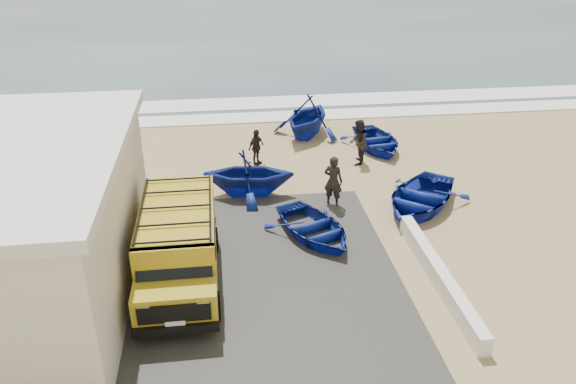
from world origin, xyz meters
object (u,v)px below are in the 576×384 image
boat_near_right (420,197)px  fisherman_back (256,147)px  boat_mid_left (248,173)px  fisherman_front (333,181)px  parapet (439,275)px  fisherman_middle (358,142)px  boat_mid_right (376,141)px  van (178,243)px  boat_far_left (307,116)px  boat_near_left (314,228)px

boat_near_right → fisherman_back: fisherman_back is taller
boat_mid_left → fisherman_front: size_ratio=1.76×
parapet → fisherman_middle: 8.67m
boat_mid_right → fisherman_front: bearing=-127.6°
van → fisherman_front: (5.18, 3.99, -0.27)m
boat_near_right → boat_mid_left: (-5.93, 1.78, 0.45)m
boat_mid_left → fisherman_middle: 5.24m
van → boat_far_left: van is taller
fisherman_back → boat_far_left: bearing=4.3°
parapet → van: (-7.20, 1.11, 0.94)m
boat_near_right → boat_far_left: bearing=149.6°
boat_far_left → fisherman_front: boat_far_left is taller
fisherman_middle → boat_mid_left: bearing=-43.8°
parapet → fisherman_front: size_ratio=3.17×
boat_near_left → boat_mid_right: 8.27m
van → fisherman_front: van is taller
boat_mid_left → boat_mid_right: 7.08m
boat_far_left → boat_near_right: bearing=-39.4°
boat_mid_left → boat_mid_right: size_ratio=0.92×
parapet → fisherman_middle: bearing=91.7°
boat_near_left → fisherman_middle: (2.81, 5.69, 0.59)m
parapet → fisherman_back: 10.15m
boat_mid_left → fisherman_front: (2.92, -1.19, 0.07)m
boat_far_left → fisherman_middle: size_ratio=1.94×
parapet → fisherman_back: bearing=116.0°
van → boat_mid_right: bearing=47.8°
boat_near_left → boat_mid_left: bearing=96.7°
van → boat_near_left: bearing=23.7°
boat_near_left → fisherman_back: bearing=80.0°
boat_near_left → fisherman_front: 2.47m
boat_near_right → boat_mid_left: bearing=-157.4°
van → boat_mid_right: (8.17, 9.06, -0.84)m
boat_mid_right → boat_far_left: boat_far_left is taller
van → parapet: bearing=-8.9°
fisherman_middle → boat_near_left: bearing=-6.7°
boat_near_right → fisherman_middle: 4.35m
boat_mid_left → fisherman_front: fisherman_front is taller
fisherman_back → boat_near_right: bearing=-85.5°
boat_mid_right → fisherman_front: size_ratio=1.91×
boat_near_right → fisherman_middle: bearing=146.2°
van → boat_mid_left: bearing=66.2°
boat_mid_right → fisherman_middle: fisherman_middle is taller
parapet → boat_far_left: size_ratio=1.63×
parapet → van: 7.35m
boat_near_left → fisherman_back: (-1.38, 6.17, 0.40)m
boat_mid_right → fisherman_middle: size_ratio=1.91×
boat_mid_left → parapet: bearing=-134.5°
parapet → boat_near_right: size_ratio=1.47×
parapet → fisherman_middle: fisherman_middle is taller
boat_mid_right → boat_far_left: 3.49m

